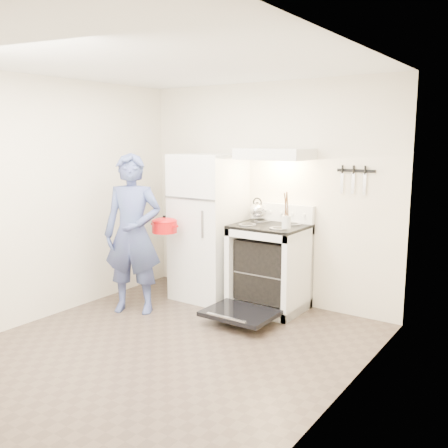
{
  "coord_description": "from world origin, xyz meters",
  "views": [
    {
      "loc": [
        2.84,
        -3.19,
        1.88
      ],
      "look_at": [
        -0.05,
        1.0,
        1.0
      ],
      "focal_mm": 40.0,
      "sensor_mm": 36.0,
      "label": 1
    }
  ],
  "objects_px": {
    "tea_kettle": "(257,209)",
    "dutch_oven": "(165,227)",
    "stove_body": "(269,269)",
    "person": "(133,234)",
    "refrigerator": "(209,227)"
  },
  "relations": [
    {
      "from": "person",
      "to": "dutch_oven",
      "type": "xyz_separation_m",
      "value": [
        0.18,
        0.3,
        0.05
      ]
    },
    {
      "from": "refrigerator",
      "to": "stove_body",
      "type": "height_order",
      "value": "refrigerator"
    },
    {
      "from": "tea_kettle",
      "to": "dutch_oven",
      "type": "height_order",
      "value": "tea_kettle"
    },
    {
      "from": "dutch_oven",
      "to": "tea_kettle",
      "type": "bearing_deg",
      "value": 47.39
    },
    {
      "from": "tea_kettle",
      "to": "stove_body",
      "type": "bearing_deg",
      "value": -34.75
    },
    {
      "from": "person",
      "to": "tea_kettle",
      "type": "bearing_deg",
      "value": 23.83
    },
    {
      "from": "tea_kettle",
      "to": "dutch_oven",
      "type": "distance_m",
      "value": 1.08
    },
    {
      "from": "refrigerator",
      "to": "dutch_oven",
      "type": "distance_m",
      "value": 0.6
    },
    {
      "from": "stove_body",
      "to": "person",
      "type": "xyz_separation_m",
      "value": [
        -1.18,
        -0.9,
        0.4
      ]
    },
    {
      "from": "tea_kettle",
      "to": "person",
      "type": "xyz_separation_m",
      "value": [
        -0.9,
        -1.09,
        -0.22
      ]
    },
    {
      "from": "stove_body",
      "to": "tea_kettle",
      "type": "height_order",
      "value": "tea_kettle"
    },
    {
      "from": "tea_kettle",
      "to": "dutch_oven",
      "type": "xyz_separation_m",
      "value": [
        -0.72,
        -0.78,
        -0.16
      ]
    },
    {
      "from": "stove_body",
      "to": "dutch_oven",
      "type": "relative_size",
      "value": 2.65
    },
    {
      "from": "refrigerator",
      "to": "person",
      "type": "relative_size",
      "value": 0.99
    },
    {
      "from": "refrigerator",
      "to": "stove_body",
      "type": "bearing_deg",
      "value": 1.77
    }
  ]
}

